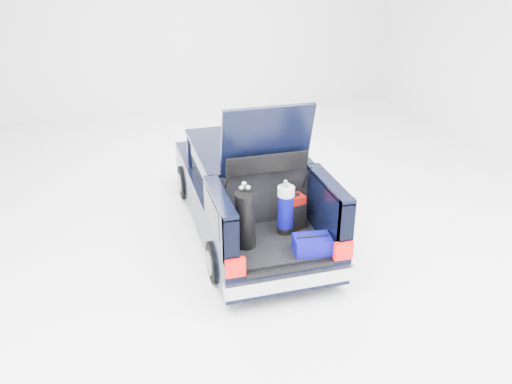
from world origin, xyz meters
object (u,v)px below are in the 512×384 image
object	(u,v)px
red_suitcase	(292,213)
blue_duffel	(312,245)
black_golf_bag	(245,220)
car	(246,189)
blue_golf_bag	(286,209)

from	to	relation	value
red_suitcase	blue_duffel	distance (m)	0.69
red_suitcase	black_golf_bag	bearing A→B (deg)	-170.66
car	blue_golf_bag	xyz separation A→B (m)	(0.22, -1.39, 0.30)
black_golf_bag	car	bearing A→B (deg)	98.05
car	red_suitcase	bearing A→B (deg)	-75.74
blue_golf_bag	red_suitcase	bearing A→B (deg)	37.60
red_suitcase	blue_duffel	xyz separation A→B (m)	(0.06, -0.67, -0.15)
black_golf_bag	red_suitcase	bearing A→B (deg)	45.23
black_golf_bag	blue_golf_bag	xyz separation A→B (m)	(0.66, 0.26, -0.07)
blue_duffel	blue_golf_bag	bearing A→B (deg)	112.48
car	red_suitcase	size ratio (longest dim) A/B	8.28
car	red_suitcase	xyz separation A→B (m)	(0.34, -1.33, 0.19)
car	blue_golf_bag	bearing A→B (deg)	-81.09
car	blue_duffel	world-z (taller)	car
black_golf_bag	blue_golf_bag	world-z (taller)	black_golf_bag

